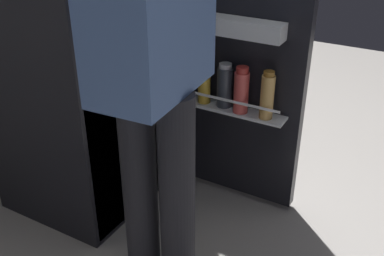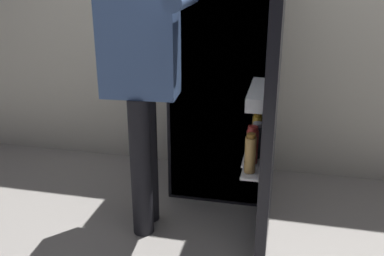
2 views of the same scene
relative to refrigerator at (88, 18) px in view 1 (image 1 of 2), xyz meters
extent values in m
plane|color=gray|center=(-0.03, -0.48, -0.87)|extent=(5.88, 5.88, 0.00)
cube|color=black|center=(-0.03, 0.06, 0.00)|extent=(0.63, 0.58, 1.74)
cube|color=white|center=(-0.03, -0.23, 0.00)|extent=(0.59, 0.01, 1.70)
cube|color=white|center=(-0.03, -0.18, -0.02)|extent=(0.55, 0.09, 0.01)
cube|color=black|center=(0.31, -0.54, 0.00)|extent=(0.06, 0.62, 1.67)
cube|color=white|center=(0.24, -0.54, -0.38)|extent=(0.09, 0.52, 0.01)
cylinder|color=silver|center=(0.20, -0.54, -0.32)|extent=(0.01, 0.50, 0.01)
cube|color=white|center=(0.24, -0.54, -0.02)|extent=(0.09, 0.44, 0.07)
cylinder|color=#DB4C47|center=(0.23, -0.60, -0.29)|extent=(0.06, 0.06, 0.18)
cylinder|color=#B22D28|center=(0.23, -0.60, -0.19)|extent=(0.05, 0.05, 0.02)
cylinder|color=tan|center=(0.23, -0.72, -0.28)|extent=(0.06, 0.06, 0.19)
cylinder|color=#996623|center=(0.23, -0.72, -0.18)|extent=(0.04, 0.04, 0.02)
cylinder|color=gold|center=(0.24, -0.42, -0.28)|extent=(0.06, 0.06, 0.20)
cylinder|color=#BC8419|center=(0.24, -0.42, -0.17)|extent=(0.04, 0.04, 0.02)
cylinder|color=brown|center=(0.23, -0.34, -0.30)|extent=(0.05, 0.05, 0.17)
cylinder|color=black|center=(0.23, -0.34, -0.20)|extent=(0.05, 0.05, 0.02)
cylinder|color=#333842|center=(0.25, -0.52, -0.29)|extent=(0.07, 0.07, 0.18)
cylinder|color=silver|center=(0.25, -0.52, -0.19)|extent=(0.05, 0.05, 0.02)
cylinder|color=white|center=(0.23, -0.32, -0.27)|extent=(0.06, 0.06, 0.22)
cylinder|color=#335BB2|center=(0.23, -0.32, -0.15)|extent=(0.05, 0.05, 0.02)
cylinder|color=black|center=(-0.39, -0.51, -0.46)|extent=(0.12, 0.12, 0.82)
cylinder|color=black|center=(-0.38, -0.65, -0.46)|extent=(0.12, 0.12, 0.82)
camera|label=1|loc=(-1.42, -1.30, 0.50)|focal=43.05mm
camera|label=2|loc=(0.38, -2.71, 0.60)|focal=40.25mm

